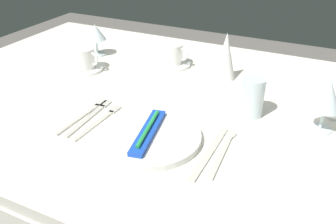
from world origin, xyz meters
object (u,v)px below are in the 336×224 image
(dinner_knife, at_px, (209,153))
(spoon_soup, at_px, (225,147))
(coffee_cup_left, at_px, (172,54))
(wine_glass_left, at_px, (328,97))
(wine_glass_centre, at_px, (96,34))
(coffee_cup_far, at_px, (84,58))
(fork_inner, at_px, (91,116))
(napkin_folded, at_px, (226,56))
(dinner_plate, at_px, (148,137))
(fork_salad, at_px, (84,115))
(toothbrush_package, at_px, (148,131))
(fork_outer, at_px, (100,121))
(drink_tumbler, at_px, (252,99))

(dinner_knife, xyz_separation_m, spoon_soup, (0.03, 0.04, 0.00))
(coffee_cup_left, relative_size, wine_glass_left, 0.73)
(wine_glass_centre, bearing_deg, coffee_cup_far, -70.92)
(fork_inner, distance_m, wine_glass_centre, 0.51)
(spoon_soup, height_order, napkin_folded, napkin_folded)
(wine_glass_centre, bearing_deg, napkin_folded, 0.13)
(dinner_plate, relative_size, fork_salad, 1.25)
(fork_inner, distance_m, coffee_cup_far, 0.35)
(toothbrush_package, xyz_separation_m, fork_inner, (-0.20, 0.03, -0.02))
(spoon_soup, bearing_deg, fork_salad, -176.88)
(fork_inner, relative_size, coffee_cup_far, 2.08)
(fork_outer, bearing_deg, spoon_soup, 5.13)
(coffee_cup_left, distance_m, coffee_cup_far, 0.32)
(dinner_knife, relative_size, napkin_folded, 1.44)
(fork_inner, relative_size, napkin_folded, 1.34)
(coffee_cup_left, relative_size, wine_glass_centre, 0.84)
(dinner_knife, height_order, spoon_soup, spoon_soup)
(dinner_plate, xyz_separation_m, coffee_cup_far, (-0.43, 0.30, 0.04))
(wine_glass_left, bearing_deg, fork_inner, -160.69)
(toothbrush_package, height_order, fork_outer, toothbrush_package)
(fork_inner, bearing_deg, napkin_folded, 58.22)
(dinner_plate, distance_m, spoon_soup, 0.20)
(coffee_cup_far, distance_m, napkin_folded, 0.51)
(coffee_cup_far, bearing_deg, fork_salad, -53.59)
(fork_outer, bearing_deg, fork_inner, 163.63)
(napkin_folded, bearing_deg, toothbrush_package, -97.31)
(dinner_plate, bearing_deg, drink_tumbler, 49.31)
(spoon_soup, bearing_deg, coffee_cup_far, 158.02)
(spoon_soup, height_order, wine_glass_left, wine_glass_left)
(wine_glass_centre, bearing_deg, fork_inner, -56.83)
(toothbrush_package, xyz_separation_m, wine_glass_centre, (-0.48, 0.45, 0.06))
(coffee_cup_far, relative_size, wine_glass_left, 0.73)
(dinner_plate, distance_m, dinner_knife, 0.16)
(dinner_plate, bearing_deg, spoon_soup, 15.25)
(dinner_knife, relative_size, coffee_cup_far, 2.24)
(fork_salad, xyz_separation_m, coffee_cup_left, (0.07, 0.45, 0.04))
(fork_outer, relative_size, coffee_cup_far, 1.95)
(toothbrush_package, xyz_separation_m, fork_salad, (-0.23, 0.03, -0.02))
(dinner_knife, bearing_deg, wine_glass_left, 45.21)
(fork_salad, bearing_deg, dinner_knife, -3.21)
(coffee_cup_far, xyz_separation_m, wine_glass_left, (0.82, -0.06, 0.05))
(dinner_plate, relative_size, drink_tumbler, 2.39)
(coffee_cup_left, distance_m, wine_glass_left, 0.60)
(wine_glass_centre, xyz_separation_m, napkin_folded, (0.54, 0.00, -0.01))
(toothbrush_package, relative_size, coffee_cup_left, 2.02)
(coffee_cup_left, xyz_separation_m, drink_tumbler, (0.36, -0.24, 0.00))
(toothbrush_package, xyz_separation_m, drink_tumbler, (0.21, 0.24, 0.02))
(fork_inner, xyz_separation_m, napkin_folded, (0.26, 0.42, 0.08))
(wine_glass_left, xyz_separation_m, napkin_folded, (-0.34, 0.21, -0.02))
(fork_salad, xyz_separation_m, napkin_folded, (0.28, 0.42, 0.08))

